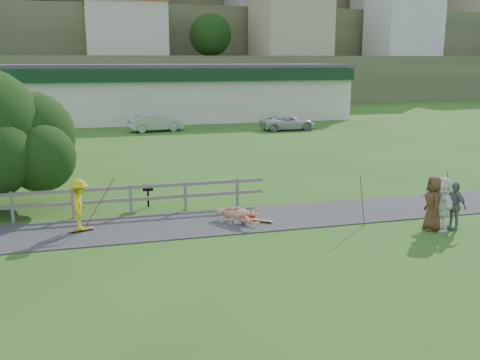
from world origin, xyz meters
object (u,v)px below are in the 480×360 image
Objects in this scene: spectator_b at (454,205)px; spectator_c at (433,203)px; car_white at (288,122)px; bbq at (148,196)px; skater_rider at (80,208)px; skater_fallen at (237,215)px; spectator_d at (441,204)px; car_silver at (156,123)px.

spectator_c reaches higher than spectator_b.
spectator_c is at bearing 168.83° from car_white.
car_white is 24.10m from bbq.
skater_rider reaches higher than bbq.
car_white reaches higher than skater_fallen.
spectator_d reaches higher than bbq.
bbq is (-2.77, -22.09, -0.27)m from car_silver.
car_silver is 22.27m from bbq.
spectator_b reaches higher than car_white.
spectator_c is at bearing -109.48° from spectator_b.
spectator_d reaches higher than spectator_b.
bbq is (2.40, 2.55, -0.40)m from skater_rider.
skater_fallen is 7.18m from spectator_b.
spectator_b is at bearing -57.22° from skater_fallen.
skater_fallen is 0.93× the size of spectator_c.
spectator_b is at bearing -98.30° from skater_rider.
spectator_d reaches higher than car_silver.
spectator_d is at bearing -58.55° from skater_fallen.
spectator_d is (6.27, -2.40, 0.60)m from skater_fallen.
spectator_b is at bearing 170.45° from car_white.
skater_fallen is 0.39× the size of car_silver.
skater_rider reaches higher than car_silver.
skater_rider is 11.49m from spectator_c.
skater_fallen is 25.09m from car_silver.
car_silver is at bearing 52.31° from skater_fallen.
spectator_d is (11.40, -2.84, 0.07)m from skater_rider.
car_white is (3.60, 25.65, -0.19)m from spectator_b.
car_silver reaches higher than car_white.
bbq is (-8.75, 5.31, -0.47)m from spectator_c.
car_silver is 10.47m from car_white.
spectator_d is 0.42× the size of car_silver.
spectator_c reaches higher than spectator_d.
skater_fallen is (5.13, -0.44, -0.52)m from skater_rider.
skater_rider is 0.92× the size of spectator_c.
bbq is at bearing 94.74° from skater_fallen.
spectator_b is 0.89× the size of spectator_c.
spectator_d is at bearing 169.39° from car_white.
skater_fallen is 1.96× the size of bbq.
car_silver is at bearing 78.28° from car_white.
skater_rider is 0.99× the size of skater_fallen.
skater_rider reaches higher than car_white.
bbq is at bearing -38.10° from skater_rider.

